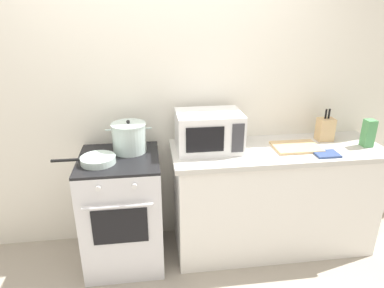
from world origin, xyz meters
TOP-DOWN VIEW (x-y plane):
  - back_wall at (0.30, 0.97)m, footprint 4.40×0.10m
  - lower_cabinet_right at (0.90, 0.62)m, footprint 1.64×0.56m
  - countertop_right at (0.90, 0.62)m, footprint 1.70×0.60m
  - stove at (-0.35, 0.60)m, footprint 0.60×0.64m
  - stock_pot at (-0.27, 0.71)m, footprint 0.35×0.26m
  - frying_pan at (-0.49, 0.52)m, footprint 0.45×0.25m
  - microwave at (0.35, 0.68)m, footprint 0.50×0.37m
  - cutting_board at (1.04, 0.60)m, footprint 0.36×0.26m
  - knife_block at (1.34, 0.74)m, footprint 0.13×0.10m
  - pasta_box at (1.62, 0.57)m, footprint 0.08×0.08m
  - oven_mitt at (1.21, 0.44)m, footprint 0.18×0.14m

SIDE VIEW (x-z plane):
  - lower_cabinet_right at x=0.90m, z-range 0.00..0.88m
  - stove at x=-0.35m, z-range 0.00..0.92m
  - countertop_right at x=0.90m, z-range 0.88..0.92m
  - oven_mitt at x=1.21m, z-range 0.92..0.94m
  - cutting_board at x=1.04m, z-range 0.92..0.94m
  - frying_pan at x=-0.49m, z-range 0.92..0.97m
  - knife_block at x=1.34m, z-range 0.88..1.15m
  - pasta_box at x=1.62m, z-range 0.92..1.14m
  - stock_pot at x=-0.27m, z-range 0.91..1.16m
  - microwave at x=0.35m, z-range 0.92..1.22m
  - back_wall at x=0.30m, z-range 0.00..2.50m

